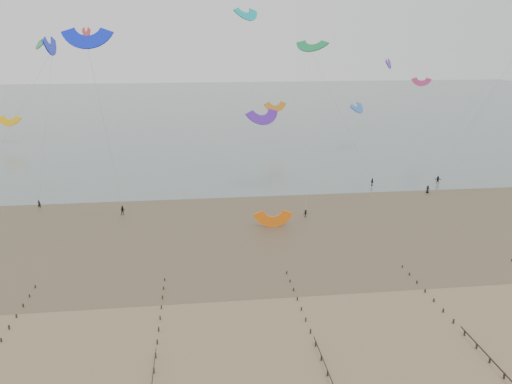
% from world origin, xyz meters
% --- Properties ---
extents(ground, '(500.00, 500.00, 0.00)m').
position_xyz_m(ground, '(0.00, 0.00, 0.00)').
color(ground, brown).
rests_on(ground, ground).
extents(sea_and_shore, '(500.00, 665.00, 0.03)m').
position_xyz_m(sea_and_shore, '(-4.08, 34.40, 0.01)').
color(sea_and_shore, '#475654').
rests_on(sea_and_shore, ground).
extents(kitesurfer_lead, '(0.64, 0.43, 1.74)m').
position_xyz_m(kitesurfer_lead, '(-41.43, 47.85, 0.87)').
color(kitesurfer_lead, black).
rests_on(kitesurfer_lead, ground).
extents(kitesurfers, '(131.62, 20.39, 1.87)m').
position_xyz_m(kitesurfers, '(25.73, 48.31, 0.88)').
color(kitesurfers, black).
rests_on(kitesurfers, ground).
extents(grounded_kite, '(6.21, 4.90, 3.36)m').
position_xyz_m(grounded_kite, '(4.93, 31.51, 0.00)').
color(grounded_kite, orange).
rests_on(grounded_kite, ground).
extents(kites_airborne, '(242.00, 112.80, 39.07)m').
position_xyz_m(kites_airborne, '(-15.92, 85.29, 22.34)').
color(kites_airborne, '#0D22ED').
rests_on(kites_airborne, ground).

